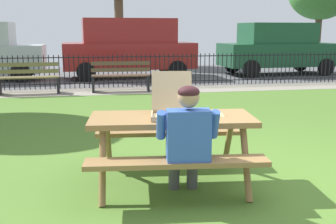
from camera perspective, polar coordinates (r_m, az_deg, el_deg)
name	(u,v)px	position (r m, az deg, el deg)	size (l,w,h in m)	color
ground	(213,137)	(6.69, 6.35, -3.50)	(28.00, 11.95, 0.02)	#4B7129
cobblestone_walkway	(161,90)	(11.74, -0.95, 3.10)	(28.00, 1.40, 0.01)	gray
street_asphalt	(144,74)	(15.92, -3.42, 5.30)	(28.00, 7.11, 0.01)	#515154
picnic_table_foreground	(172,132)	(4.53, 0.54, -2.75)	(1.94, 1.66, 0.79)	olive
pizza_box_open	(172,108)	(4.47, 0.58, 0.50)	(0.53, 0.62, 0.48)	tan
pizza_slice_on_table	(213,113)	(4.66, 6.27, -0.16)	(0.27, 0.31, 0.02)	#EFE27C
adult_at_table	(187,138)	(4.05, 2.68, -3.64)	(0.63, 0.62, 1.19)	#454545
iron_fence_streetside	(157,70)	(12.36, -1.48, 5.89)	(21.32, 0.03, 0.99)	black
park_bench_left	(28,79)	(11.53, -18.92, 4.44)	(1.61, 0.50, 0.85)	brown
park_bench_center	(121,77)	(11.42, -6.62, 4.92)	(1.62, 0.53, 0.85)	brown
parked_car_center	(129,47)	(14.79, -5.48, 9.07)	(4.70, 2.16, 2.08)	maroon
parked_car_right	(278,48)	(16.28, 15.13, 8.63)	(4.48, 2.08, 1.94)	#1A4B2D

